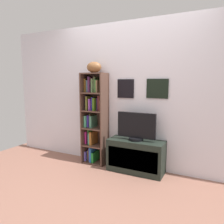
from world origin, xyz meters
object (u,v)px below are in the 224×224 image
at_px(football, 94,67).
at_px(tv_stand, 136,156).
at_px(bookshelf, 94,118).
at_px(television, 136,127).

height_order(football, tv_stand, football).
bearing_deg(football, bookshelf, 132.17).
xyz_separation_m(bookshelf, television, (0.79, -0.07, -0.07)).
bearing_deg(bookshelf, television, -4.92).
relative_size(bookshelf, tv_stand, 1.77).
distance_m(tv_stand, television, 0.46).
bearing_deg(television, bookshelf, 175.08).
bearing_deg(television, tv_stand, -90.00).
relative_size(bookshelf, football, 6.17).
bearing_deg(bookshelf, tv_stand, -5.00).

